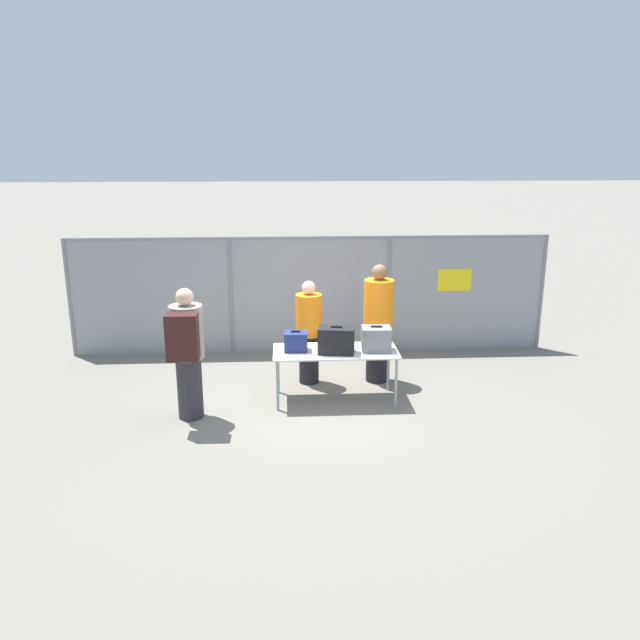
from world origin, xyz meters
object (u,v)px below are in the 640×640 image
Objects in this scene: security_worker_far at (378,322)px; suitcase_navy at (296,341)px; inspection_table at (335,354)px; utility_trailer at (433,307)px; suitcase_black at (336,340)px; traveler_hooded at (187,349)px; security_worker_near at (309,331)px; suitcase_grey at (376,339)px.

suitcase_navy is at bearing 44.50° from security_worker_far.
security_worker_far reaches higher than inspection_table.
security_worker_far is 3.48m from utility_trailer.
security_worker_far is at bearing 50.18° from suitcase_black.
security_worker_near is at bearing 24.70° from traveler_hooded.
suitcase_black is 1.29× the size of suitcase_grey.
suitcase_black is 0.14× the size of utility_trailer.
security_worker_far is at bearing 29.35° from suitcase_navy.
inspection_table is at bearing 91.41° from suitcase_black.
utility_trailer is (2.31, 3.79, -0.31)m from inspection_table.
suitcase_navy is 0.19× the size of traveler_hooded.
security_worker_far is (0.72, 0.75, 0.26)m from inspection_table.
traveler_hooded is at bearing -158.31° from suitcase_navy.
suitcase_grey reaches higher than inspection_table.
security_worker_far is at bearing -117.57° from utility_trailer.
suitcase_navy is 1.15m from suitcase_grey.
security_worker_far reaches higher than suitcase_navy.
suitcase_black is 0.30× the size of traveler_hooded.
suitcase_navy is 1.57m from traveler_hooded.
security_worker_near is at bearing 140.86° from suitcase_grey.
suitcase_black is (0.00, -0.11, 0.24)m from inspection_table.
security_worker_far is 0.49× the size of utility_trailer.
suitcase_grey is at bearing -2.49° from inspection_table.
security_worker_far reaches higher than suitcase_grey.
security_worker_far is at bearing 46.06° from inspection_table.
suitcase_grey is (0.58, 0.09, -0.02)m from suitcase_black.
security_worker_far is (1.29, 0.72, 0.07)m from suitcase_navy.
suitcase_grey is (0.58, -0.03, 0.23)m from inspection_table.
suitcase_black is at bearing 122.28° from security_worker_near.
suitcase_grey reaches higher than utility_trailer.
security_worker_near reaches higher than suitcase_navy.
inspection_table is 4.45m from utility_trailer.
security_worker_near is (-0.35, 0.74, 0.14)m from inspection_table.
inspection_table is 0.83m from security_worker_near.
suitcase_navy is (-0.57, 0.03, 0.20)m from inspection_table.
suitcase_black is at bearing 65.33° from security_worker_far.
suitcase_black is at bearing -120.58° from utility_trailer.
inspection_table is 0.27m from suitcase_black.
security_worker_far is at bearing -169.69° from security_worker_near.
suitcase_grey is at bearing 8.67° from suitcase_black.
security_worker_near is at bearing 112.74° from suitcase_black.
utility_trailer is (1.73, 3.82, -0.54)m from suitcase_grey.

